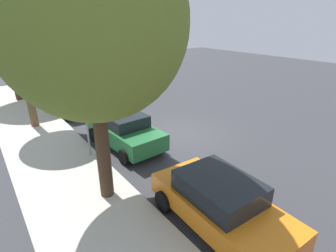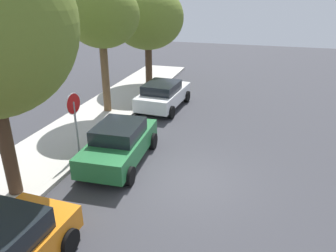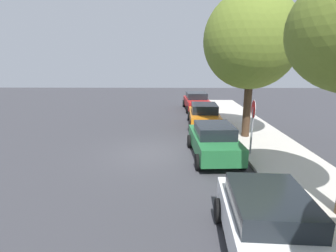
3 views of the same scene
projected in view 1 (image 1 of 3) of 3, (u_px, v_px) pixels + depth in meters
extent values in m
plane|color=#38383D|center=(179.00, 135.00, 12.83)|extent=(60.00, 60.00, 0.00)
cube|color=beige|center=(61.00, 170.00, 9.70)|extent=(32.00, 3.18, 0.14)
cylinder|color=gray|center=(88.00, 133.00, 10.31)|extent=(0.08, 0.08, 2.23)
cylinder|color=white|center=(85.00, 108.00, 9.91)|extent=(0.79, 0.09, 0.80)
cylinder|color=red|center=(85.00, 108.00, 9.91)|extent=(0.74, 0.09, 0.74)
cube|color=#236B38|center=(125.00, 133.00, 11.47)|extent=(4.10, 1.94, 0.70)
cube|color=black|center=(124.00, 120.00, 11.27)|extent=(1.98, 1.62, 0.50)
cylinder|color=black|center=(94.00, 135.00, 12.06)|extent=(0.65, 0.25, 0.64)
cylinder|color=black|center=(126.00, 126.00, 13.09)|extent=(0.65, 0.25, 0.64)
cylinder|color=black|center=(124.00, 157.00, 10.11)|extent=(0.65, 0.25, 0.64)
cylinder|color=black|center=(160.00, 144.00, 11.13)|extent=(0.65, 0.25, 0.64)
cube|color=orange|center=(221.00, 208.00, 6.98)|extent=(4.18, 1.97, 0.61)
cube|color=black|center=(219.00, 188.00, 6.85)|extent=(2.18, 1.67, 0.54)
cylinder|color=black|center=(164.00, 201.00, 7.68)|extent=(0.65, 0.24, 0.64)
cylinder|color=black|center=(209.00, 181.00, 8.63)|extent=(0.65, 0.24, 0.64)
cylinder|color=black|center=(287.00, 234.00, 6.50)|extent=(0.65, 0.24, 0.64)
cube|color=white|center=(73.00, 101.00, 15.97)|extent=(4.12, 2.01, 0.68)
cube|color=black|center=(73.00, 92.00, 15.52)|extent=(2.14, 1.69, 0.46)
cylinder|color=black|center=(54.00, 102.00, 16.69)|extent=(0.65, 0.26, 0.64)
cylinder|color=black|center=(82.00, 98.00, 17.60)|extent=(0.65, 0.26, 0.64)
cylinder|color=black|center=(64.00, 115.00, 14.58)|extent=(0.65, 0.26, 0.64)
cylinder|color=black|center=(96.00, 109.00, 15.49)|extent=(0.65, 0.26, 0.64)
cylinder|color=#422D1E|center=(16.00, 83.00, 17.57)|extent=(0.45, 0.45, 2.52)
ellipsoid|color=olive|center=(7.00, 35.00, 16.30)|extent=(4.50, 4.50, 3.91)
cylinder|color=#422D1E|center=(103.00, 151.00, 7.71)|extent=(0.41, 0.41, 3.32)
ellipsoid|color=olive|center=(92.00, 23.00, 6.39)|extent=(4.79, 4.79, 4.91)
cylinder|color=brown|center=(29.00, 95.00, 12.95)|extent=(0.38, 0.38, 3.51)
ellipsoid|color=olive|center=(20.00, 28.00, 11.75)|extent=(3.41, 3.41, 3.03)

